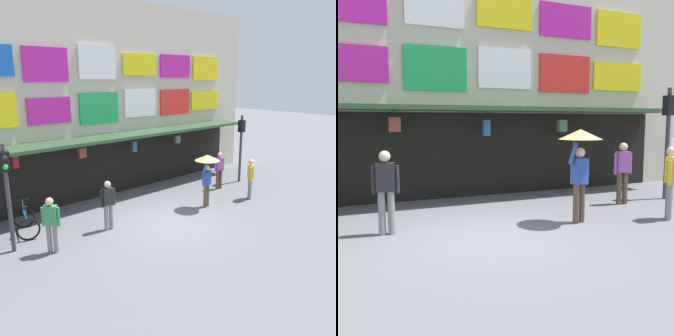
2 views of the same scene
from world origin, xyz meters
The scene contains 10 objects.
ground_plane centered at (0.00, 0.00, 0.00)m, with size 80.00×80.00×0.00m, color slate.
shopfront centered at (0.00, 4.57, 3.96)m, with size 18.00×2.60×8.00m.
traffic_light_near centered at (-4.69, 1.39, 2.14)m, with size 0.32×0.35×3.20m.
traffic_light_far centered at (6.12, 1.41, 2.14)m, with size 0.28×0.33×3.20m.
bicycle_parked centered at (-3.94, 2.34, 0.39)m, with size 0.98×1.30×1.05m.
pedestrian_with_umbrella centered at (2.28, 0.11, 1.64)m, with size 0.96×0.96×2.08m.
pedestrian_in_yellow centered at (-1.76, 0.83, 0.95)m, with size 0.53×0.26×1.68m.
pedestrian_in_red centered at (4.34, -0.46, 0.95)m, with size 0.43×0.40×1.68m.
pedestrian_in_green centered at (4.45, 1.29, 0.95)m, with size 0.53×0.27×1.68m.
pedestrian_in_blue centered at (-3.87, 0.54, 0.95)m, with size 0.42×0.40×1.68m.
Camera 1 is at (-7.89, -8.82, 4.99)m, focal length 38.78 mm.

